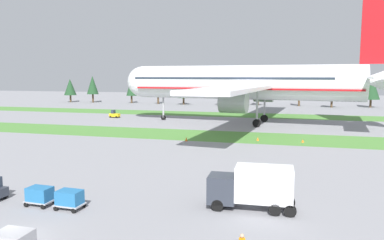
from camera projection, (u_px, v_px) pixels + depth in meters
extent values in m
cube|color=#4C8438|center=(191.00, 135.00, 67.11)|extent=(320.00, 12.18, 0.01)
cube|color=#4C8438|center=(225.00, 115.00, 101.99)|extent=(320.00, 12.18, 0.01)
cylinder|color=silver|center=(243.00, 82.00, 81.66)|extent=(50.65, 12.65, 7.54)
sphere|color=silver|center=(143.00, 82.00, 90.50)|extent=(7.39, 7.39, 7.39)
cone|color=silver|center=(382.00, 80.00, 71.88)|extent=(9.25, 8.00, 7.16)
cube|color=red|center=(243.00, 88.00, 81.81)|extent=(49.45, 12.67, 0.36)
cube|color=#283342|center=(230.00, 78.00, 82.62)|extent=(44.58, 12.10, 0.44)
cube|color=silver|center=(233.00, 89.00, 61.57)|extent=(11.36, 34.27, 0.68)
cylinder|color=#A3A3A8|center=(234.00, 102.00, 66.97)|extent=(5.29, 4.63, 4.15)
cube|color=silver|center=(271.00, 84.00, 99.77)|extent=(11.36, 34.27, 0.68)
cylinder|color=#A3A3A8|center=(264.00, 94.00, 95.81)|extent=(5.29, 4.63, 4.15)
cube|color=silver|center=(384.00, 78.00, 64.25)|extent=(5.68, 12.62, 0.47)
cube|color=silver|center=(374.00, 77.00, 79.80)|extent=(5.68, 12.62, 0.47)
cube|color=red|center=(382.00, 30.00, 70.94)|extent=(7.20, 1.54, 12.81)
cylinder|color=#A3A3A8|center=(163.00, 102.00, 89.15)|extent=(0.44, 0.44, 7.50)
cylinder|color=black|center=(163.00, 117.00, 89.60)|extent=(1.24, 0.54, 1.20)
cylinder|color=#A3A3A8|center=(257.00, 106.00, 76.60)|extent=(0.44, 0.44, 7.25)
cylinder|color=black|center=(257.00, 123.00, 77.03)|extent=(1.75, 0.77, 1.70)
cylinder|color=#A3A3A8|center=(265.00, 103.00, 84.99)|extent=(0.44, 0.44, 7.25)
cylinder|color=black|center=(264.00, 118.00, 85.43)|extent=(1.75, 0.77, 1.70)
cylinder|color=black|center=(5.00, 195.00, 32.46)|extent=(0.61, 0.23, 0.60)
cube|color=#A3A3A8|center=(40.00, 201.00, 30.66)|extent=(2.27, 1.60, 0.10)
cube|color=#23669E|center=(40.00, 194.00, 30.59)|extent=(2.00, 1.41, 1.10)
cylinder|color=black|center=(26.00, 205.00, 30.29)|extent=(0.41, 0.14, 0.40)
cylinder|color=black|center=(38.00, 199.00, 31.59)|extent=(0.41, 0.14, 0.40)
cylinder|color=black|center=(43.00, 207.00, 29.78)|extent=(0.41, 0.14, 0.40)
cylinder|color=black|center=(54.00, 201.00, 31.09)|extent=(0.41, 0.14, 0.40)
cube|color=#A3A3A8|center=(70.00, 204.00, 29.79)|extent=(2.27, 1.60, 0.10)
cube|color=#23669E|center=(70.00, 197.00, 29.72)|extent=(2.00, 1.41, 1.10)
cylinder|color=black|center=(56.00, 209.00, 29.42)|extent=(0.41, 0.14, 0.40)
cylinder|color=black|center=(66.00, 203.00, 30.72)|extent=(0.41, 0.14, 0.40)
cylinder|color=black|center=(74.00, 211.00, 28.91)|extent=(0.41, 0.14, 0.40)
cylinder|color=black|center=(84.00, 205.00, 30.22)|extent=(0.41, 0.14, 0.40)
cube|color=#2D333D|center=(222.00, 188.00, 30.14)|extent=(2.29, 2.38, 2.20)
cube|color=#283342|center=(209.00, 182.00, 30.32)|extent=(0.16, 2.07, 0.97)
cube|color=silver|center=(264.00, 184.00, 29.33)|extent=(4.58, 2.47, 2.80)
cylinder|color=black|center=(217.00, 205.00, 29.35)|extent=(0.97, 0.34, 0.96)
cylinder|color=black|center=(221.00, 197.00, 31.29)|extent=(0.97, 0.34, 0.96)
cylinder|color=black|center=(275.00, 210.00, 28.37)|extent=(0.97, 0.34, 0.96)
cylinder|color=black|center=(275.00, 201.00, 30.31)|extent=(0.97, 0.34, 0.96)
cylinder|color=black|center=(290.00, 211.00, 28.12)|extent=(0.97, 0.34, 0.96)
cylinder|color=black|center=(289.00, 202.00, 30.06)|extent=(0.97, 0.34, 0.96)
cube|color=yellow|center=(115.00, 115.00, 94.45)|extent=(2.72, 1.56, 0.77)
cube|color=#283342|center=(113.00, 112.00, 94.49)|extent=(0.81, 1.16, 0.90)
cylinder|color=black|center=(119.00, 116.00, 94.69)|extent=(0.62, 0.26, 0.60)
cylinder|color=black|center=(117.00, 117.00, 93.67)|extent=(0.62, 0.26, 0.60)
cylinder|color=black|center=(113.00, 116.00, 95.33)|extent=(0.62, 0.26, 0.60)
cylinder|color=black|center=(110.00, 117.00, 94.31)|extent=(0.62, 0.26, 0.60)
sphere|color=tan|center=(242.00, 236.00, 21.13)|extent=(0.24, 0.24, 0.24)
cone|color=orange|center=(303.00, 141.00, 59.61)|extent=(0.44, 0.44, 0.48)
cone|color=orange|center=(258.00, 139.00, 61.19)|extent=(0.44, 0.44, 0.58)
cone|color=orange|center=(186.00, 139.00, 60.77)|extent=(0.44, 0.44, 0.65)
cylinder|color=#4C3823|center=(71.00, 99.00, 149.61)|extent=(0.70, 0.70, 2.86)
cone|color=#1E4223|center=(70.00, 87.00, 149.04)|extent=(4.85, 4.85, 6.54)
cylinder|color=#4C3823|center=(93.00, 98.00, 147.44)|extent=(0.70, 0.70, 3.37)
cone|color=#1E4223|center=(93.00, 85.00, 146.80)|extent=(4.58, 4.58, 7.25)
cylinder|color=#4C3823|center=(132.00, 99.00, 144.48)|extent=(0.70, 0.70, 2.92)
cone|color=#1E4223|center=(131.00, 87.00, 143.89)|extent=(3.98, 3.98, 6.89)
cylinder|color=#4C3823|center=(158.00, 99.00, 139.97)|extent=(0.70, 0.70, 3.64)
cone|color=#1E4223|center=(158.00, 85.00, 139.31)|extent=(3.90, 3.90, 7.34)
cylinder|color=#4C3823|center=(184.00, 101.00, 137.09)|extent=(0.70, 0.70, 2.50)
cone|color=#1E4223|center=(184.00, 89.00, 136.55)|extent=(5.06, 5.06, 6.51)
cylinder|color=#4C3823|center=(221.00, 100.00, 134.21)|extent=(0.70, 0.70, 3.48)
cone|color=#1E4223|center=(221.00, 85.00, 133.55)|extent=(4.65, 4.65, 7.38)
cylinder|color=#4C3823|center=(258.00, 100.00, 133.18)|extent=(0.70, 0.70, 3.74)
cone|color=#1E4223|center=(258.00, 84.00, 132.46)|extent=(4.78, 4.78, 8.17)
cylinder|color=#4C3823|center=(299.00, 101.00, 130.10)|extent=(0.70, 0.70, 3.93)
cone|color=#1E4223|center=(300.00, 83.00, 129.37)|extent=(3.82, 3.82, 8.16)
cylinder|color=#4C3823|center=(332.00, 103.00, 124.59)|extent=(0.70, 0.70, 3.24)
cone|color=#1E4223|center=(332.00, 90.00, 124.07)|extent=(5.32, 5.32, 5.52)
cylinder|color=#4C3823|center=(371.00, 103.00, 124.69)|extent=(0.70, 0.70, 2.75)
cone|color=#1E4223|center=(371.00, 87.00, 124.04)|extent=(5.55, 5.55, 8.12)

